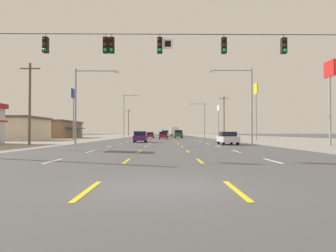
{
  "coord_description": "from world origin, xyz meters",
  "views": [
    {
      "loc": [
        0.05,
        -7.82,
        1.37
      ],
      "look_at": [
        0.99,
        73.79,
        3.09
      ],
      "focal_mm": 33.16,
      "sensor_mm": 36.0,
      "label": 1
    }
  ],
  "objects_px": {
    "pole_sign_right_row_2": "(219,112)",
    "streetlight_right_row_1": "(203,117)",
    "suv_center_turn_farther": "(165,134)",
    "streetlight_left_row_0": "(81,99)",
    "sedan_far_right_nearest": "(228,138)",
    "pole_sign_right_row_1": "(256,98)",
    "hatchback_center_turn_mid": "(163,135)",
    "sedan_inner_left_far": "(150,135)",
    "streetlight_right_row_0": "(246,99)",
    "streetlight_left_row_1": "(125,113)",
    "pole_sign_right_row_0": "(330,82)",
    "suv_inner_right_midfar": "(178,134)",
    "box_truck_inner_right_farthest": "(174,131)",
    "hatchback_inner_left_near": "(140,137)",
    "pole_sign_left_row_1": "(74,101)"
  },
  "relations": [
    {
      "from": "pole_sign_right_row_2",
      "to": "streetlight_right_row_1",
      "type": "bearing_deg",
      "value": -125.78
    },
    {
      "from": "suv_center_turn_farther",
      "to": "streetlight_left_row_0",
      "type": "distance_m",
      "value": 54.59
    },
    {
      "from": "sedan_far_right_nearest",
      "to": "pole_sign_right_row_1",
      "type": "relative_size",
      "value": 0.44
    },
    {
      "from": "pole_sign_right_row_1",
      "to": "streetlight_right_row_1",
      "type": "relative_size",
      "value": 1.14
    },
    {
      "from": "hatchback_center_turn_mid",
      "to": "sedan_inner_left_far",
      "type": "relative_size",
      "value": 0.87
    },
    {
      "from": "streetlight_right_row_0",
      "to": "streetlight_right_row_1",
      "type": "relative_size",
      "value": 0.99
    },
    {
      "from": "streetlight_left_row_1",
      "to": "sedan_inner_left_far",
      "type": "bearing_deg",
      "value": -11.79
    },
    {
      "from": "hatchback_center_turn_mid",
      "to": "streetlight_left_row_0",
      "type": "height_order",
      "value": "streetlight_left_row_0"
    },
    {
      "from": "suv_center_turn_farther",
      "to": "pole_sign_right_row_2",
      "type": "distance_m",
      "value": 16.41
    },
    {
      "from": "pole_sign_right_row_0",
      "to": "streetlight_left_row_1",
      "type": "relative_size",
      "value": 0.8
    },
    {
      "from": "pole_sign_right_row_0",
      "to": "streetlight_right_row_0",
      "type": "relative_size",
      "value": 1.0
    },
    {
      "from": "suv_inner_right_midfar",
      "to": "box_truck_inner_right_farthest",
      "type": "height_order",
      "value": "box_truck_inner_right_farthest"
    },
    {
      "from": "pole_sign_right_row_1",
      "to": "streetlight_right_row_1",
      "type": "distance_m",
      "value": 24.29
    },
    {
      "from": "pole_sign_right_row_1",
      "to": "suv_inner_right_midfar",
      "type": "bearing_deg",
      "value": 120.76
    },
    {
      "from": "sedan_inner_left_far",
      "to": "box_truck_inner_right_farthest",
      "type": "distance_m",
      "value": 29.19
    },
    {
      "from": "suv_inner_right_midfar",
      "to": "streetlight_right_row_1",
      "type": "height_order",
      "value": "streetlight_right_row_1"
    },
    {
      "from": "hatchback_inner_left_near",
      "to": "pole_sign_left_row_1",
      "type": "xyz_separation_m",
      "value": [
        -13.66,
        15.06,
        6.5
      ]
    },
    {
      "from": "pole_sign_left_row_1",
      "to": "streetlight_left_row_0",
      "type": "distance_m",
      "value": 23.69
    },
    {
      "from": "sedan_far_right_nearest",
      "to": "box_truck_inner_right_farthest",
      "type": "height_order",
      "value": "box_truck_inner_right_farthest"
    },
    {
      "from": "hatchback_inner_left_near",
      "to": "suv_inner_right_midfar",
      "type": "relative_size",
      "value": 0.8
    },
    {
      "from": "sedan_far_right_nearest",
      "to": "sedan_inner_left_far",
      "type": "bearing_deg",
      "value": 104.36
    },
    {
      "from": "streetlight_left_row_1",
      "to": "pole_sign_right_row_1",
      "type": "bearing_deg",
      "value": -41.69
    },
    {
      "from": "sedan_far_right_nearest",
      "to": "suv_inner_right_midfar",
      "type": "bearing_deg",
      "value": 95.16
    },
    {
      "from": "suv_inner_right_midfar",
      "to": "suv_center_turn_farther",
      "type": "height_order",
      "value": "same"
    },
    {
      "from": "hatchback_inner_left_near",
      "to": "sedan_inner_left_far",
      "type": "bearing_deg",
      "value": 90.3
    },
    {
      "from": "sedan_inner_left_far",
      "to": "hatchback_center_turn_mid",
      "type": "bearing_deg",
      "value": -75.21
    },
    {
      "from": "suv_center_turn_farther",
      "to": "hatchback_inner_left_near",
      "type": "bearing_deg",
      "value": -94.38
    },
    {
      "from": "hatchback_center_turn_mid",
      "to": "streetlight_right_row_1",
      "type": "bearing_deg",
      "value": 54.15
    },
    {
      "from": "box_truck_inner_right_farthest",
      "to": "pole_sign_right_row_0",
      "type": "distance_m",
      "value": 74.71
    },
    {
      "from": "pole_sign_right_row_2",
      "to": "streetlight_left_row_0",
      "type": "bearing_deg",
      "value": -116.29
    },
    {
      "from": "streetlight_right_row_0",
      "to": "suv_center_turn_farther",
      "type": "bearing_deg",
      "value": 99.84
    },
    {
      "from": "suv_inner_right_midfar",
      "to": "pole_sign_right_row_2",
      "type": "height_order",
      "value": "pole_sign_right_row_2"
    },
    {
      "from": "hatchback_inner_left_near",
      "to": "pole_sign_right_row_2",
      "type": "height_order",
      "value": "pole_sign_right_row_2"
    },
    {
      "from": "hatchback_center_turn_mid",
      "to": "box_truck_inner_right_farthest",
      "type": "bearing_deg",
      "value": 84.92
    },
    {
      "from": "pole_sign_right_row_2",
      "to": "suv_inner_right_midfar",
      "type": "bearing_deg",
      "value": -141.98
    },
    {
      "from": "suv_inner_right_midfar",
      "to": "suv_center_turn_farther",
      "type": "bearing_deg",
      "value": 104.04
    },
    {
      "from": "streetlight_left_row_0",
      "to": "pole_sign_right_row_2",
      "type": "bearing_deg",
      "value": 63.71
    },
    {
      "from": "pole_sign_right_row_1",
      "to": "streetlight_right_row_1",
      "type": "height_order",
      "value": "pole_sign_right_row_1"
    },
    {
      "from": "streetlight_left_row_1",
      "to": "streetlight_right_row_1",
      "type": "distance_m",
      "value": 19.55
    },
    {
      "from": "hatchback_inner_left_near",
      "to": "sedan_inner_left_far",
      "type": "height_order",
      "value": "hatchback_inner_left_near"
    },
    {
      "from": "hatchback_inner_left_near",
      "to": "hatchback_center_turn_mid",
      "type": "height_order",
      "value": "same"
    },
    {
      "from": "streetlight_right_row_1",
      "to": "pole_sign_right_row_2",
      "type": "bearing_deg",
      "value": 54.22
    },
    {
      "from": "suv_center_turn_farther",
      "to": "box_truck_inner_right_farthest",
      "type": "relative_size",
      "value": 0.68
    },
    {
      "from": "pole_sign_left_row_1",
      "to": "streetlight_right_row_1",
      "type": "bearing_deg",
      "value": 36.77
    },
    {
      "from": "sedan_inner_left_far",
      "to": "pole_sign_left_row_1",
      "type": "xyz_separation_m",
      "value": [
        -13.49,
        -18.61,
        6.53
      ]
    },
    {
      "from": "suv_inner_right_midfar",
      "to": "streetlight_right_row_1",
      "type": "relative_size",
      "value": 0.55
    },
    {
      "from": "streetlight_right_row_1",
      "to": "suv_center_turn_farther",
      "type": "bearing_deg",
      "value": 130.22
    },
    {
      "from": "streetlight_right_row_1",
      "to": "streetlight_left_row_1",
      "type": "bearing_deg",
      "value": -180.0
    },
    {
      "from": "suv_center_turn_farther",
      "to": "streetlight_right_row_0",
      "type": "relative_size",
      "value": 0.56
    },
    {
      "from": "streetlight_right_row_1",
      "to": "suv_inner_right_midfar",
      "type": "bearing_deg",
      "value": -164.89
    }
  ]
}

